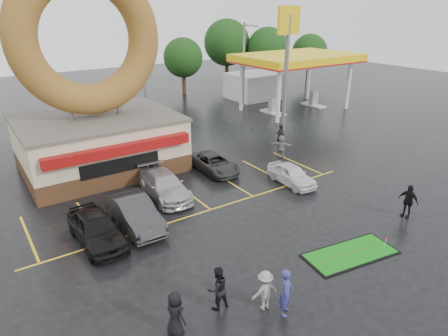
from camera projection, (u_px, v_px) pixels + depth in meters
ground at (247, 237)px, 19.75m from camera, size 120.00×120.00×0.00m
donut_shop at (95, 105)px, 26.47m from camera, size 10.20×8.70×13.50m
gas_station at (278, 72)px, 44.77m from camera, size 12.30×13.65×5.90m
shell_sign at (287, 48)px, 32.90m from camera, size 2.20×0.36×10.60m
streetlight_mid at (144, 75)px, 36.07m from camera, size 0.40×2.21×9.00m
streetlight_right at (244, 64)px, 43.04m from camera, size 0.40×2.21×9.00m
tree_far_a at (268, 48)px, 54.27m from camera, size 5.60×5.60×8.00m
tree_far_b at (310, 52)px, 56.08m from camera, size 4.90×4.90×7.00m
tree_far_c at (227, 43)px, 55.02m from camera, size 6.30×6.30×9.00m
tree_far_d at (183, 58)px, 49.84m from camera, size 4.90×4.90×7.00m
car_black at (96, 228)px, 19.00m from camera, size 1.96×4.60×1.55m
car_dgrey at (134, 212)px, 20.44m from camera, size 1.67×4.76×1.57m
car_silver at (164, 185)px, 23.71m from camera, size 2.33×5.03×1.42m
car_grey at (214, 164)px, 27.25m from camera, size 2.00×4.32×1.20m
car_white at (292, 175)px, 25.38m from camera, size 1.74×3.84×1.28m
person_blue at (286, 292)px, 14.52m from camera, size 0.82×0.78×1.90m
person_blackjkt at (218, 288)px, 14.81m from camera, size 0.88×0.70×1.77m
person_hoodie at (265, 290)px, 14.81m from camera, size 1.12×0.75×1.62m
person_bystander at (175, 314)px, 13.61m from camera, size 0.75×0.96×1.73m
person_cameraman at (408, 201)px, 21.32m from camera, size 0.59×1.14×1.86m
person_walker_near at (281, 146)px, 29.89m from camera, size 1.40×1.49×1.68m
person_walker_far at (280, 136)px, 31.72m from camera, size 0.78×0.58×1.95m
putting_green at (350, 254)px, 18.34m from camera, size 4.64×2.54×0.55m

